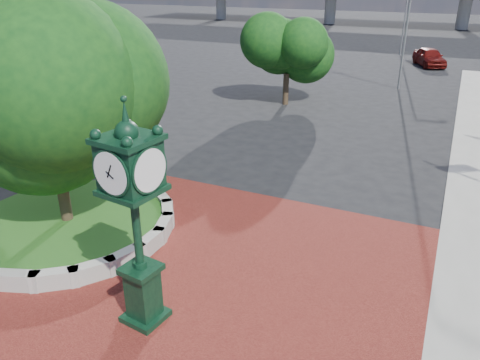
% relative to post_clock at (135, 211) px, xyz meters
% --- Properties ---
extents(ground, '(200.00, 200.00, 0.00)m').
position_rel_post_clock_xyz_m(ground, '(0.18, 2.55, -2.96)').
color(ground, black).
rests_on(ground, ground).
extents(plaza, '(12.00, 12.00, 0.04)m').
position_rel_post_clock_xyz_m(plaza, '(0.18, 1.55, -2.94)').
color(plaza, maroon).
rests_on(plaza, ground).
extents(planter_wall, '(2.96, 6.77, 0.54)m').
position_rel_post_clock_xyz_m(planter_wall, '(-2.53, 2.55, -2.69)').
color(planter_wall, '#9E9B93').
rests_on(planter_wall, ground).
extents(grass_bed, '(6.10, 6.10, 0.40)m').
position_rel_post_clock_xyz_m(grass_bed, '(-4.82, 2.55, -2.76)').
color(grass_bed, '#144918').
rests_on(grass_bed, ground).
extents(tree_planter, '(5.20, 5.20, 6.33)m').
position_rel_post_clock_xyz_m(tree_planter, '(-4.82, 2.55, 0.76)').
color(tree_planter, '#38281C').
rests_on(tree_planter, ground).
extents(tree_street, '(4.40, 4.40, 5.45)m').
position_rel_post_clock_xyz_m(tree_street, '(-3.82, 20.55, 0.28)').
color(tree_street, '#38281C').
rests_on(tree_street, ground).
extents(post_clock, '(1.24, 1.24, 5.39)m').
position_rel_post_clock_xyz_m(post_clock, '(0.00, 0.00, 0.00)').
color(post_clock, black).
rests_on(post_clock, ground).
extents(parked_car, '(3.58, 5.04, 1.59)m').
position_rel_post_clock_xyz_m(parked_car, '(3.31, 38.61, -2.16)').
color(parked_car, '#64110E').
rests_on(parked_car, ground).
extents(street_lamp_near, '(1.91, 0.67, 8.69)m').
position_rel_post_clock_xyz_m(street_lamp_near, '(2.32, 28.03, 2.13)').
color(street_lamp_near, slate).
rests_on(street_lamp_near, ground).
extents(street_lamp_far, '(1.80, 0.38, 8.01)m').
position_rel_post_clock_xyz_m(street_lamp_far, '(0.37, 43.85, 1.74)').
color(street_lamp_far, slate).
rests_on(street_lamp_far, ground).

